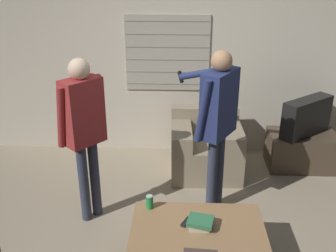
% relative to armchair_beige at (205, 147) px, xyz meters
% --- Properties ---
extents(ground_plane, '(16.00, 16.00, 0.00)m').
position_rel_armchair_beige_xyz_m(ground_plane, '(-0.37, -1.42, -0.32)').
color(ground_plane, gray).
extents(wall_back, '(5.20, 0.08, 2.55)m').
position_rel_armchair_beige_xyz_m(wall_back, '(-0.38, 0.61, 0.95)').
color(wall_back, beige).
rests_on(wall_back, ground_plane).
extents(armchair_beige, '(0.87, 0.82, 0.77)m').
position_rel_armchair_beige_xyz_m(armchair_beige, '(0.00, 0.00, 0.00)').
color(armchair_beige, gray).
rests_on(armchair_beige, ground_plane).
extents(coffee_table, '(1.12, 0.67, 0.43)m').
position_rel_armchair_beige_xyz_m(coffee_table, '(-0.15, -1.69, 0.07)').
color(coffee_table, '#9E754C').
rests_on(coffee_table, ground_plane).
extents(tv_stand, '(0.84, 0.51, 0.46)m').
position_rel_armchair_beige_xyz_m(tv_stand, '(1.23, 0.15, -0.10)').
color(tv_stand, '#4C3D2D').
rests_on(tv_stand, ground_plane).
extents(tv, '(0.70, 0.60, 0.47)m').
position_rel_armchair_beige_xyz_m(tv, '(1.23, 0.15, 0.36)').
color(tv, black).
rests_on(tv, tv_stand).
extents(person_left_standing, '(0.50, 0.76, 1.68)m').
position_rel_armchair_beige_xyz_m(person_left_standing, '(-1.23, -0.99, 0.73)').
color(person_left_standing, '#33384C').
rests_on(person_left_standing, ground_plane).
extents(person_right_standing, '(0.62, 0.81, 1.72)m').
position_rel_armchair_beige_xyz_m(person_right_standing, '(0.05, -0.81, 0.77)').
color(person_right_standing, '#33384C').
rests_on(person_right_standing, ground_plane).
extents(book_stack, '(0.24, 0.21, 0.08)m').
position_rel_armchair_beige_xyz_m(book_stack, '(-0.13, -1.71, 0.15)').
color(book_stack, beige).
rests_on(book_stack, coffee_table).
extents(soda_can, '(0.07, 0.07, 0.13)m').
position_rel_armchair_beige_xyz_m(soda_can, '(-0.57, -1.45, 0.17)').
color(soda_can, '#238E47').
rests_on(soda_can, coffee_table).
extents(spare_remote, '(0.10, 0.13, 0.02)m').
position_rel_armchair_beige_xyz_m(spare_remote, '(-0.25, -1.66, 0.12)').
color(spare_remote, black).
rests_on(spare_remote, coffee_table).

